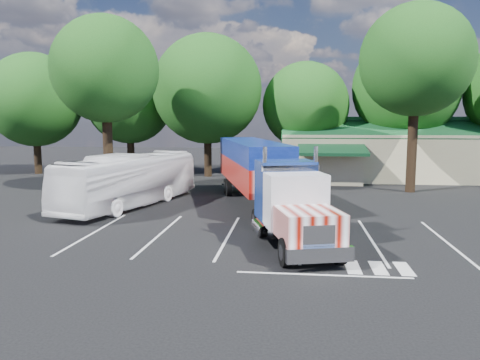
# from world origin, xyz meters

# --- Properties ---
(ground) EXTENTS (120.00, 120.00, 0.00)m
(ground) POSITION_xyz_m (0.00, 0.00, 0.00)
(ground) COLOR black
(ground) RESTS_ON ground
(event_hall) EXTENTS (24.20, 14.12, 5.55)m
(event_hall) POSITION_xyz_m (13.74, 17.81, 2.21)
(event_hall) COLOR #C4BC92
(event_hall) RESTS_ON ground
(tree_row_a) EXTENTS (9.00, 9.00, 11.68)m
(tree_row_a) POSITION_xyz_m (-22.00, 16.50, 7.16)
(tree_row_a) COLOR black
(tree_row_a) RESTS_ON ground
(tree_row_b) EXTENTS (8.40, 8.40, 11.35)m
(tree_row_b) POSITION_xyz_m (-13.00, 17.80, 7.13)
(tree_row_b) COLOR black
(tree_row_b) RESTS_ON ground
(tree_row_c) EXTENTS (10.00, 10.00, 13.05)m
(tree_row_c) POSITION_xyz_m (-5.00, 16.20, 8.04)
(tree_row_c) COLOR black
(tree_row_c) RESTS_ON ground
(tree_row_d) EXTENTS (8.00, 8.00, 10.60)m
(tree_row_d) POSITION_xyz_m (4.00, 17.50, 6.58)
(tree_row_d) COLOR black
(tree_row_d) RESTS_ON ground
(tree_row_e) EXTENTS (9.60, 9.60, 12.90)m
(tree_row_e) POSITION_xyz_m (13.00, 18.00, 8.09)
(tree_row_e) COLOR black
(tree_row_e) RESTS_ON ground
(tree_near_left) EXTENTS (7.60, 7.60, 12.65)m
(tree_near_left) POSITION_xyz_m (-10.50, 6.00, 8.81)
(tree_near_left) COLOR black
(tree_near_left) RESTS_ON ground
(tree_near_right) EXTENTS (8.00, 8.00, 13.50)m
(tree_near_right) POSITION_xyz_m (11.50, 8.50, 9.46)
(tree_near_right) COLOR black
(tree_near_right) RESTS_ON ground
(semi_truck) EXTENTS (7.60, 19.83, 4.17)m
(semi_truck) POSITION_xyz_m (1.03, -0.30, 2.36)
(semi_truck) COLOR black
(semi_truck) RESTS_ON ground
(woman) EXTENTS (0.43, 0.61, 1.57)m
(woman) POSITION_xyz_m (3.82, -6.00, 0.78)
(woman) COLOR black
(woman) RESTS_ON ground
(bicycle) EXTENTS (1.32, 1.95, 0.97)m
(bicycle) POSITION_xyz_m (1.80, 8.00, 0.49)
(bicycle) COLOR black
(bicycle) RESTS_ON ground
(tour_bus) EXTENTS (5.79, 11.90, 3.23)m
(tour_bus) POSITION_xyz_m (-7.00, 0.74, 1.62)
(tour_bus) COLOR white
(tour_bus) RESTS_ON ground
(silver_sedan) EXTENTS (4.68, 2.67, 1.46)m
(silver_sedan) POSITION_xyz_m (5.00, 13.36, 0.73)
(silver_sedan) COLOR #A9AAB0
(silver_sedan) RESTS_ON ground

